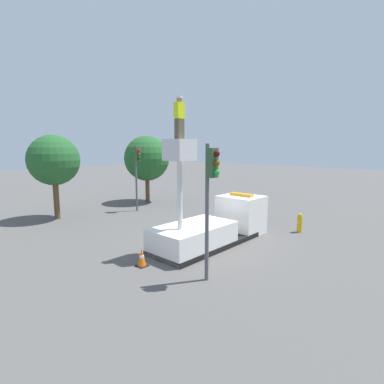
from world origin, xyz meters
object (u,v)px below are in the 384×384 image
(worker, at_px, (179,118))
(traffic_cone_rear, at_px, (142,258))
(traffic_light_across, at_px, (137,165))
(tree_left_bg, at_px, (54,161))
(bucket_truck, at_px, (214,225))
(traffic_light_pole, at_px, (210,185))
(tree_right_bg, at_px, (147,159))
(fire_hydrant, at_px, (300,223))

(worker, relative_size, traffic_cone_rear, 2.40)
(traffic_light_across, xyz_separation_m, tree_left_bg, (-5.16, 2.02, 0.43))
(bucket_truck, relative_size, traffic_light_across, 1.43)
(traffic_cone_rear, bearing_deg, tree_left_bg, 83.63)
(traffic_light_pole, bearing_deg, worker, 66.73)
(tree_left_bg, bearing_deg, traffic_cone_rear, -96.37)
(tree_left_bg, distance_m, tree_right_bg, 8.03)
(worker, distance_m, traffic_light_pole, 3.79)
(tree_left_bg, bearing_deg, bucket_truck, -73.64)
(tree_right_bg, bearing_deg, traffic_light_across, -139.89)
(fire_hydrant, relative_size, traffic_cone_rear, 1.50)
(bucket_truck, bearing_deg, traffic_light_pole, -143.75)
(bucket_truck, distance_m, traffic_light_across, 9.39)
(traffic_light_across, height_order, fire_hydrant, traffic_light_across)
(worker, bearing_deg, traffic_cone_rear, 172.02)
(fire_hydrant, bearing_deg, worker, 161.30)
(bucket_truck, height_order, tree_left_bg, tree_left_bg)
(fire_hydrant, relative_size, tree_right_bg, 0.19)
(bucket_truck, relative_size, tree_right_bg, 1.22)
(tree_right_bg, bearing_deg, bucket_truck, -113.30)
(traffic_light_pole, bearing_deg, fire_hydrant, 1.40)
(worker, height_order, tree_left_bg, worker)
(traffic_light_pole, xyz_separation_m, traffic_light_across, (5.54, 11.43, -0.02))
(traffic_light_pole, bearing_deg, traffic_light_across, 64.15)
(tree_left_bg, bearing_deg, traffic_light_across, -21.43)
(traffic_light_across, xyz_separation_m, traffic_cone_rear, (-6.34, -8.55, -3.11))
(bucket_truck, height_order, traffic_light_across, bucket_truck)
(traffic_light_across, bearing_deg, traffic_cone_rear, -126.57)
(traffic_light_pole, distance_m, traffic_cone_rear, 4.32)
(bucket_truck, xyz_separation_m, traffic_light_across, (1.98, 8.82, 2.57))
(worker, bearing_deg, fire_hydrant, -18.70)
(bucket_truck, distance_m, fire_hydrant, 5.28)
(traffic_cone_rear, relative_size, tree_left_bg, 0.13)
(tree_right_bg, bearing_deg, fire_hydrant, -90.64)
(traffic_light_pole, height_order, traffic_light_across, traffic_light_pole)
(traffic_light_across, bearing_deg, tree_left_bg, 158.57)
(tree_right_bg, bearing_deg, worker, -122.94)
(fire_hydrant, bearing_deg, tree_right_bg, 89.36)
(fire_hydrant, bearing_deg, tree_left_bg, 120.69)
(tree_left_bg, bearing_deg, traffic_light_pole, -91.61)
(worker, xyz_separation_m, traffic_cone_rear, (-1.92, 0.27, -5.63))
(bucket_truck, bearing_deg, fire_hydrant, -27.24)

